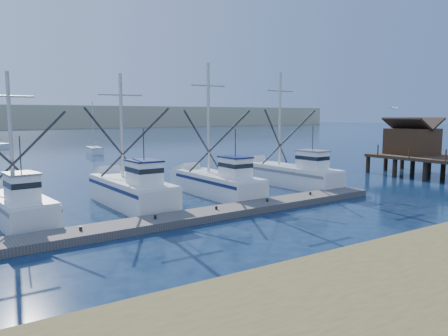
{
  "coord_description": "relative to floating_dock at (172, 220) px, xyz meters",
  "views": [
    {
      "loc": [
        -18.57,
        -14.39,
        5.98
      ],
      "look_at": [
        -3.87,
        8.0,
        2.7
      ],
      "focal_mm": 35.0,
      "sensor_mm": 36.0,
      "label": 1
    }
  ],
  "objects": [
    {
      "name": "sailboat_near",
      "position": [
        9.64,
        45.88,
        0.29
      ],
      "size": [
        2.31,
        5.27,
        8.1
      ],
      "rotation": [
        0.0,
        0.0,
        -0.11
      ],
      "color": "white",
      "rests_on": "ground"
    },
    {
      "name": "flying_gull",
      "position": [
        21.08,
        1.38,
        6.31
      ],
      "size": [
        1.21,
        0.22,
        0.22
      ],
      "color": "white",
      "rests_on": "ground"
    },
    {
      "name": "timber_pier",
      "position": [
        29.6,
        1.63,
        2.36
      ],
      "size": [
        7.0,
        20.0,
        8.0
      ],
      "color": "black",
      "rests_on": "ground"
    },
    {
      "name": "floating_dock",
      "position": [
        0.0,
        0.0,
        0.0
      ],
      "size": [
        31.77,
        3.58,
        0.42
      ],
      "primitive_type": "cube",
      "rotation": [
        0.0,
        0.0,
        0.05
      ],
      "color": "#5B5551",
      "rests_on": "ground"
    },
    {
      "name": "ground",
      "position": [
        8.1,
        -6.82,
        -0.21
      ],
      "size": [
        500.0,
        500.0,
        0.0
      ],
      "primitive_type": "plane",
      "color": "#0D1A3A",
      "rests_on": "ground"
    },
    {
      "name": "trawler_fleet",
      "position": [
        1.45,
        5.33,
        0.78
      ],
      "size": [
        31.72,
        9.54,
        9.79
      ],
      "color": "white",
      "rests_on": "ground"
    }
  ]
}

